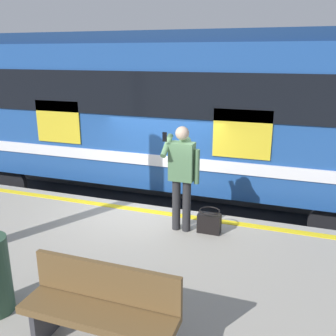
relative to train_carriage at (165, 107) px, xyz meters
name	(u,v)px	position (x,y,z in m)	size (l,w,h in m)	color
ground_plane	(153,247)	(-0.49, 2.09, -2.57)	(25.83, 25.83, 0.00)	#3D3D3F
platform	(98,288)	(-0.49, 4.30, -2.12)	(17.22, 4.44, 0.91)	#9E998E
safety_line	(147,211)	(-0.49, 2.39, -1.66)	(16.88, 0.16, 0.01)	yellow
track_rail_near	(174,217)	(-0.49, 0.71, -2.49)	(22.39, 0.08, 0.16)	slate
track_rail_far	(191,196)	(-0.49, -0.72, -2.49)	(22.39, 0.08, 0.16)	slate
train_carriage	(165,107)	(0.00, 0.00, 0.00)	(11.77, 2.80, 4.07)	#1E478C
passenger	(182,170)	(-1.34, 2.92, -0.61)	(0.57, 0.55, 1.78)	#262628
handbag	(209,222)	(-1.81, 2.87, -1.48)	(0.38, 0.35, 0.40)	black
bench	(101,307)	(-1.41, 5.79, -1.17)	(1.59, 0.44, 0.90)	brown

